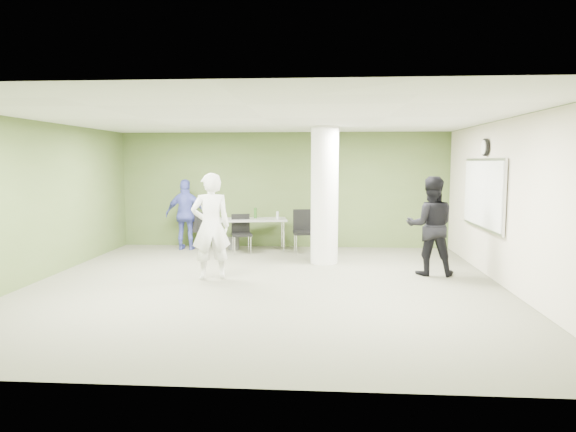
# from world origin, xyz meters

# --- Properties ---
(floor) EXTENTS (8.00, 8.00, 0.00)m
(floor) POSITION_xyz_m (0.00, 0.00, 0.00)
(floor) COLOR #5C5A48
(floor) RESTS_ON ground
(ceiling) EXTENTS (8.00, 8.00, 0.00)m
(ceiling) POSITION_xyz_m (0.00, 0.00, 2.80)
(ceiling) COLOR white
(ceiling) RESTS_ON wall_back
(wall_back) EXTENTS (8.00, 2.80, 0.02)m
(wall_back) POSITION_xyz_m (0.00, 4.00, 1.40)
(wall_back) COLOR #475C2B
(wall_back) RESTS_ON floor
(wall_left) EXTENTS (0.02, 8.00, 2.80)m
(wall_left) POSITION_xyz_m (-4.00, 0.00, 1.40)
(wall_left) COLOR #475C2B
(wall_left) RESTS_ON floor
(wall_right_cream) EXTENTS (0.02, 8.00, 2.80)m
(wall_right_cream) POSITION_xyz_m (4.00, 0.00, 1.40)
(wall_right_cream) COLOR beige
(wall_right_cream) RESTS_ON floor
(column) EXTENTS (0.56, 0.56, 2.80)m
(column) POSITION_xyz_m (1.00, 2.00, 1.40)
(column) COLOR silver
(column) RESTS_ON floor
(whiteboard) EXTENTS (0.05, 2.30, 1.30)m
(whiteboard) POSITION_xyz_m (3.92, 1.20, 1.50)
(whiteboard) COLOR silver
(whiteboard) RESTS_ON wall_right_cream
(wall_clock) EXTENTS (0.06, 0.32, 0.32)m
(wall_clock) POSITION_xyz_m (3.92, 1.20, 2.35)
(wall_clock) COLOR black
(wall_clock) RESTS_ON wall_right_cream
(folding_table) EXTENTS (1.69, 0.95, 1.01)m
(folding_table) POSITION_xyz_m (-0.68, 3.33, 0.71)
(folding_table) COLOR gray
(folding_table) RESTS_ON floor
(wastebasket) EXTENTS (0.26, 0.26, 0.30)m
(wastebasket) POSITION_xyz_m (-1.16, 3.48, 0.15)
(wastebasket) COLOR #4C4C4C
(wastebasket) RESTS_ON floor
(chair_back_left) EXTENTS (0.54, 0.54, 0.89)m
(chair_back_left) POSITION_xyz_m (-2.02, 3.57, 0.52)
(chair_back_left) COLOR black
(chair_back_left) RESTS_ON floor
(chair_back_right) EXTENTS (0.54, 0.54, 0.89)m
(chair_back_right) POSITION_xyz_m (-2.05, 3.57, 0.52)
(chair_back_right) COLOR black
(chair_back_right) RESTS_ON floor
(chair_table_left) EXTENTS (0.55, 0.55, 0.89)m
(chair_table_left) POSITION_xyz_m (-0.91, 3.07, 0.52)
(chair_table_left) COLOR black
(chair_table_left) RESTS_ON floor
(chair_table_right) EXTENTS (0.57, 0.57, 1.00)m
(chair_table_right) POSITION_xyz_m (0.54, 3.09, 0.59)
(chair_table_right) COLOR black
(chair_table_right) RESTS_ON floor
(woman_white) EXTENTS (0.80, 0.66, 1.89)m
(woman_white) POSITION_xyz_m (-1.01, 0.39, 0.95)
(woman_white) COLOR silver
(woman_white) RESTS_ON floor
(man_black) EXTENTS (0.93, 0.75, 1.82)m
(man_black) POSITION_xyz_m (2.95, 1.02, 0.91)
(man_black) COLOR black
(man_black) RESTS_ON floor
(man_blue) EXTENTS (0.99, 0.44, 1.68)m
(man_blue) POSITION_xyz_m (-2.27, 3.40, 0.84)
(man_blue) COLOR #424BA4
(man_blue) RESTS_ON floor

